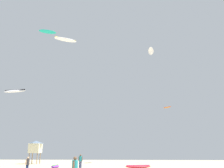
# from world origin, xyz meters

# --- Properties ---
(person_foreground) EXTENTS (0.39, 0.56, 1.72)m
(person_foreground) POSITION_xyz_m (-1.33, 3.92, 1.01)
(person_foreground) COLOR black
(person_foreground) RESTS_ON ground
(person_midground) EXTENTS (0.57, 0.40, 1.76)m
(person_midground) POSITION_xyz_m (-4.55, 21.51, 1.03)
(person_midground) COLOR navy
(person_midground) RESTS_ON ground
(person_left) EXTENTS (0.35, 0.49, 1.57)m
(person_left) POSITION_xyz_m (-8.08, 12.43, 0.92)
(person_left) COLOR navy
(person_left) RESTS_ON ground
(kite_grounded_near) EXTENTS (3.67, 2.11, 0.46)m
(kite_grounded_near) POSITION_xyz_m (3.18, 21.97, 0.20)
(kite_grounded_near) COLOR red
(kite_grounded_near) RESTS_ON ground
(kite_grounded_mid) EXTENTS (1.03, 3.11, 0.39)m
(kite_grounded_mid) POSITION_xyz_m (-8.05, 21.80, 0.18)
(kite_grounded_mid) COLOR purple
(kite_grounded_mid) RESTS_ON ground
(lifeguard_tower) EXTENTS (2.30, 2.30, 4.15)m
(lifeguard_tower) POSITION_xyz_m (-15.47, 33.16, 3.05)
(lifeguard_tower) COLOR #8C704C
(lifeguard_tower) RESTS_ON ground
(kite_aloft_0) EXTENTS (3.21, 1.34, 0.63)m
(kite_aloft_0) POSITION_xyz_m (-12.63, 17.20, 9.68)
(kite_aloft_0) COLOR white
(kite_aloft_1) EXTENTS (1.87, 4.51, 0.66)m
(kite_aloft_1) POSITION_xyz_m (7.15, 39.24, 24.05)
(kite_aloft_1) COLOR white
(kite_aloft_2) EXTENTS (1.78, 1.89, 0.46)m
(kite_aloft_2) POSITION_xyz_m (9.98, 39.10, 11.17)
(kite_aloft_2) COLOR orange
(kite_aloft_4) EXTENTS (3.11, 2.33, 0.39)m
(kite_aloft_4) POSITION_xyz_m (-6.38, 17.57, 16.93)
(kite_aloft_4) COLOR white
(kite_aloft_5) EXTENTS (3.94, 2.53, 0.73)m
(kite_aloft_5) POSITION_xyz_m (-15.82, 35.71, 28.00)
(kite_aloft_5) COLOR #19B29E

